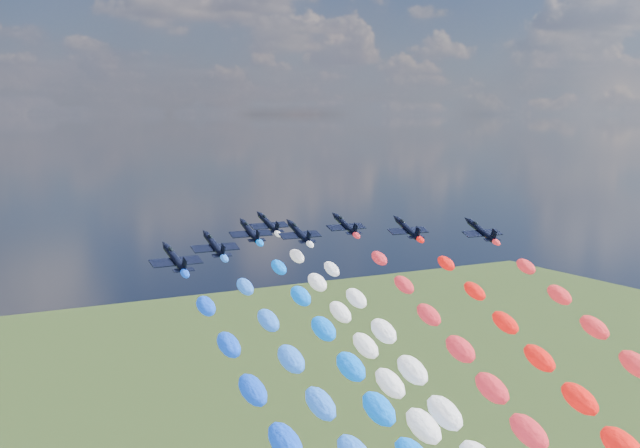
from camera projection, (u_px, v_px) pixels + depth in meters
jet_0 at (175, 259)px, 124.54m from camera, size 8.20×10.90×5.79m
jet_1 at (214, 245)px, 137.46m from camera, size 7.84×10.64×5.79m
jet_2 at (250, 231)px, 153.67m from camera, size 8.27×10.95×5.79m
jet_3 at (299, 233)px, 152.08m from camera, size 7.87×10.66×5.79m
jet_4 at (268, 223)px, 164.94m from camera, size 8.12×10.84×5.79m
jet_5 at (345, 225)px, 162.80m from camera, size 7.88×10.67×5.79m
jet_6 at (407, 228)px, 157.62m from camera, size 8.42×11.05×5.79m
jet_7 at (481, 231)px, 154.46m from camera, size 8.19×10.89×5.79m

